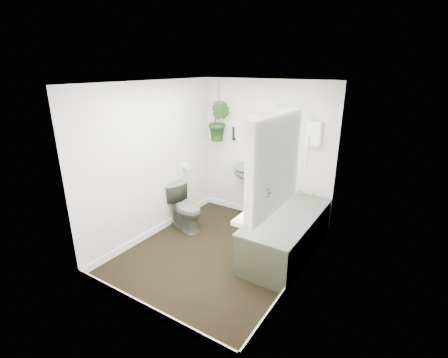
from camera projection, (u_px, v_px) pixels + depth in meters
The scene contains 22 objects.
floor at pixel (218, 253), 4.58m from camera, with size 2.30×2.80×0.02m, color black.
ceiling at pixel (217, 82), 3.81m from camera, with size 2.30×2.80×0.02m, color white.
wall_back at pixel (265, 152), 5.31m from camera, with size 2.30×0.02×2.30m, color silver.
wall_front at pixel (135, 215), 3.07m from camera, with size 2.30×0.02×2.30m, color silver.
wall_left at pixel (152, 161), 4.78m from camera, with size 0.02×2.80×2.30m, color silver.
wall_right at pixel (305, 193), 3.60m from camera, with size 0.02×2.80×2.30m, color silver.
skirting at pixel (218, 249), 4.56m from camera, with size 2.30×2.80×0.10m, color white.
bathtub at pixel (286, 234), 4.47m from camera, with size 0.72×1.72×0.58m, color #4D5347, non-canonical shape.
bath_screen at pixel (282, 154), 4.70m from camera, with size 0.04×0.72×1.40m, color silver, non-canonical shape.
shower_box at pixel (314, 134), 4.72m from camera, with size 0.20×0.10×0.35m, color white.
oval_mirror at pixel (255, 130), 5.26m from camera, with size 0.46×0.03×0.62m, color tan.
wall_sconce at pixel (233, 133), 5.49m from camera, with size 0.04×0.04×0.22m, color black.
toilet_roll_holder at pixel (186, 166), 5.39m from camera, with size 0.11×0.11×0.11m, color white.
window_recess at pixel (275, 164), 2.92m from camera, with size 0.08×1.00×0.90m, color white.
window_sill at pixel (266, 205), 3.09m from camera, with size 0.18×1.00×0.04m, color white.
window_blinds at pixel (271, 163), 2.94m from camera, with size 0.01×0.86×0.76m, color white.
toilet at pixel (185, 208), 5.15m from camera, with size 0.40×0.69×0.71m, color #4D5347.
pedestal_sink at pixel (249, 192), 5.50m from camera, with size 0.54×0.46×0.92m, color #4D5347, non-canonical shape.
sill_plant at pixel (261, 198), 2.88m from camera, with size 0.23×0.20×0.26m, color black.
hanging_plant at pixel (219, 122), 5.39m from camera, with size 0.36×0.29×0.66m, color black.
soap_bottle at pixel (260, 210), 4.27m from camera, with size 0.09×0.09×0.21m, color black.
hanging_pot at pixel (219, 105), 5.30m from camera, with size 0.16×0.16×0.12m, color brown.
Camera 1 is at (2.21, -3.30, 2.49)m, focal length 26.00 mm.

